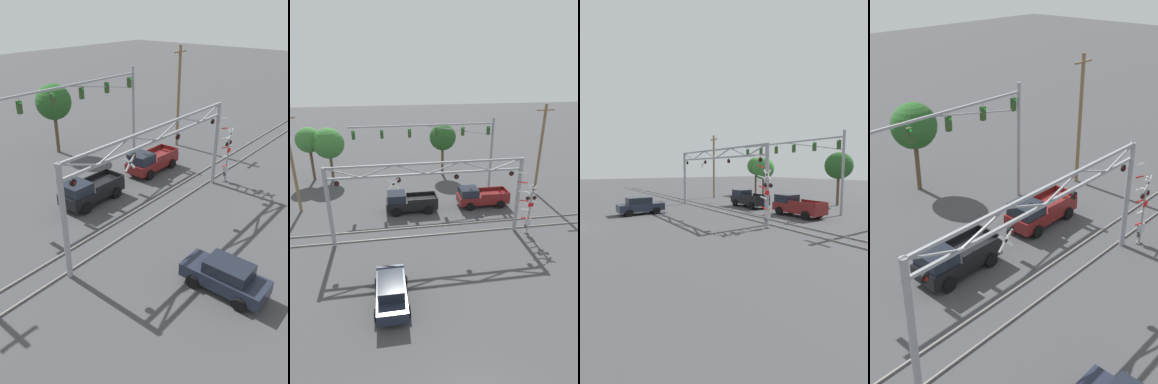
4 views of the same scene
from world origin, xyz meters
The scene contains 12 objects.
rail_track_near centered at (0.00, 14.60, 0.05)m, with size 80.00×0.08×0.10m, color gray.
rail_track_far centered at (0.00, 16.04, 0.05)m, with size 80.00×0.08×0.10m, color gray.
crossing_gantry centered at (-0.01, 14.32, 4.20)m, with size 14.94×0.31×6.35m.
crossing_signal_mast centered at (8.04, 13.66, 2.13)m, with size 1.87×0.35×5.49m.
traffic_signal_span centered at (3.70, 23.18, 5.84)m, with size 14.67×0.39×7.98m.
pickup_truck_lead centered at (-1.12, 19.36, 0.95)m, with size 4.79×2.14×1.93m.
pickup_truck_following centered at (5.89, 19.44, 0.95)m, with size 4.94×2.14×1.93m.
sedan_waiting centered at (-3.16, 7.60, 0.85)m, with size 1.98×4.25×1.67m.
utility_pole_left centered at (-11.27, 20.99, 4.83)m, with size 1.80×0.28×9.37m.
background_tree_beyond_span centered at (-11.66, 29.65, 4.85)m, with size 2.94×2.94×6.36m.
background_tree_far_left_verge centered at (3.99, 29.07, 4.75)m, with size 3.22×3.22×6.40m.
background_tree_far_right_verge centered at (-9.44, 29.34, 4.47)m, with size 3.57×3.57×6.28m.
Camera 3 is at (21.83, 0.60, 4.39)m, focal length 24.00 mm.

